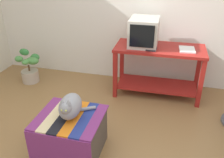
% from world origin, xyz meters
% --- Properties ---
extents(back_wall, '(8.00, 0.10, 2.60)m').
position_xyz_m(back_wall, '(0.00, 2.05, 1.30)').
color(back_wall, silver).
rests_on(back_wall, ground_plane).
extents(desk, '(1.30, 0.61, 0.76)m').
position_xyz_m(desk, '(0.51, 1.60, 0.52)').
color(desk, maroon).
rests_on(desk, ground_plane).
extents(tv_monitor, '(0.42, 0.51, 0.40)m').
position_xyz_m(tv_monitor, '(0.27, 1.62, 0.96)').
color(tv_monitor, '#BCB7A8').
rests_on(tv_monitor, desk).
extents(keyboard, '(0.41, 0.18, 0.02)m').
position_xyz_m(keyboard, '(0.27, 1.46, 0.78)').
color(keyboard, black).
rests_on(keyboard, desk).
extents(book, '(0.23, 0.28, 0.02)m').
position_xyz_m(book, '(0.89, 1.56, 0.77)').
color(book, white).
rests_on(book, desk).
extents(ottoman_with_blanket, '(0.68, 0.63, 0.45)m').
position_xyz_m(ottoman_with_blanket, '(-0.27, 0.09, 0.23)').
color(ottoman_with_blanket, '#4C4238').
rests_on(ottoman_with_blanket, ground_plane).
extents(cat, '(0.35, 0.40, 0.28)m').
position_xyz_m(cat, '(-0.25, 0.11, 0.57)').
color(cat, gray).
rests_on(cat, ottoman_with_blanket).
extents(potted_plant, '(0.40, 0.41, 0.57)m').
position_xyz_m(potted_plant, '(-1.60, 1.46, 0.24)').
color(potted_plant, '#B7A893').
rests_on(potted_plant, ground_plane).
extents(pen, '(0.13, 0.07, 0.01)m').
position_xyz_m(pen, '(0.84, 1.58, 0.77)').
color(pen, black).
rests_on(pen, desk).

